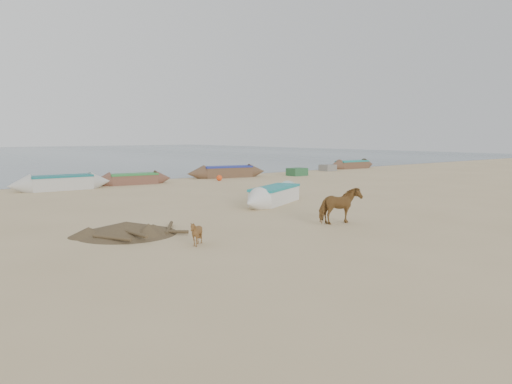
# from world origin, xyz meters

# --- Properties ---
(ground) EXTENTS (140.00, 140.00, 0.00)m
(ground) POSITION_xyz_m (0.00, 0.00, 0.00)
(ground) COLOR tan
(ground) RESTS_ON ground
(cow_adult) EXTENTS (1.79, 1.08, 1.42)m
(cow_adult) POSITION_xyz_m (1.22, 0.30, 0.71)
(cow_adult) COLOR brown
(cow_adult) RESTS_ON ground
(calf_front) EXTENTS (0.73, 0.66, 0.79)m
(calf_front) POSITION_xyz_m (-5.20, 0.43, 0.40)
(calf_front) COLOR brown
(calf_front) RESTS_ON ground
(near_canoe) EXTENTS (6.32, 4.04, 0.85)m
(near_canoe) POSITION_xyz_m (3.07, 6.34, 0.43)
(near_canoe) COLOR silver
(near_canoe) RESTS_ON ground
(debris_pile) EXTENTS (4.15, 4.15, 0.43)m
(debris_pile) POSITION_xyz_m (-6.12, 3.58, 0.22)
(debris_pile) COLOR brown
(debris_pile) RESTS_ON ground
(waterline_canoes) EXTENTS (60.11, 4.08, 0.93)m
(waterline_canoes) POSITION_xyz_m (-1.29, 20.41, 0.43)
(waterline_canoes) COLOR brown
(waterline_canoes) RESTS_ON ground
(beach_clutter) EXTENTS (44.97, 5.05, 0.64)m
(beach_clutter) POSITION_xyz_m (3.80, 19.76, 0.30)
(beach_clutter) COLOR #2D6533
(beach_clutter) RESTS_ON ground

